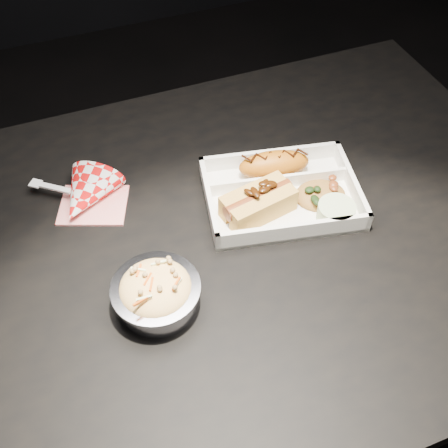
{
  "coord_description": "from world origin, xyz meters",
  "views": [
    {
      "loc": [
        -0.18,
        -0.53,
        1.44
      ],
      "look_at": [
        0.02,
        -0.03,
        0.81
      ],
      "focal_mm": 45.0,
      "sensor_mm": 36.0,
      "label": 1
    }
  ],
  "objects_px": {
    "dining_table": "(207,274)",
    "foil_coleslaw_cup": "(156,292)",
    "fried_pastry": "(274,164)",
    "hotdog": "(258,201)",
    "food_tray": "(281,196)",
    "napkin_fork": "(85,196)"
  },
  "relations": [
    {
      "from": "fried_pastry",
      "to": "napkin_fork",
      "type": "relative_size",
      "value": 0.76
    },
    {
      "from": "fried_pastry",
      "to": "hotdog",
      "type": "distance_m",
      "value": 0.09
    },
    {
      "from": "hotdog",
      "to": "foil_coleslaw_cup",
      "type": "xyz_separation_m",
      "value": [
        -0.2,
        -0.11,
        -0.0
      ]
    },
    {
      "from": "foil_coleslaw_cup",
      "to": "hotdog",
      "type": "bearing_deg",
      "value": 27.9
    },
    {
      "from": "dining_table",
      "to": "food_tray",
      "type": "bearing_deg",
      "value": 13.82
    },
    {
      "from": "fried_pastry",
      "to": "foil_coleslaw_cup",
      "type": "bearing_deg",
      "value": -145.83
    },
    {
      "from": "fried_pastry",
      "to": "hotdog",
      "type": "relative_size",
      "value": 0.98
    },
    {
      "from": "foil_coleslaw_cup",
      "to": "napkin_fork",
      "type": "relative_size",
      "value": 0.78
    },
    {
      "from": "food_tray",
      "to": "fried_pastry",
      "type": "distance_m",
      "value": 0.06
    },
    {
      "from": "fried_pastry",
      "to": "napkin_fork",
      "type": "distance_m",
      "value": 0.32
    },
    {
      "from": "dining_table",
      "to": "food_tray",
      "type": "xyz_separation_m",
      "value": [
        0.15,
        0.04,
        0.1
      ]
    },
    {
      "from": "dining_table",
      "to": "foil_coleslaw_cup",
      "type": "distance_m",
      "value": 0.18
    },
    {
      "from": "dining_table",
      "to": "fried_pastry",
      "type": "height_order",
      "value": "fried_pastry"
    },
    {
      "from": "fried_pastry",
      "to": "hotdog",
      "type": "height_order",
      "value": "hotdog"
    },
    {
      "from": "dining_table",
      "to": "food_tray",
      "type": "distance_m",
      "value": 0.18
    },
    {
      "from": "dining_table",
      "to": "fried_pastry",
      "type": "distance_m",
      "value": 0.22
    },
    {
      "from": "food_tray",
      "to": "napkin_fork",
      "type": "height_order",
      "value": "napkin_fork"
    },
    {
      "from": "napkin_fork",
      "to": "dining_table",
      "type": "bearing_deg",
      "value": -4.92
    },
    {
      "from": "food_tray",
      "to": "foil_coleslaw_cup",
      "type": "xyz_separation_m",
      "value": [
        -0.25,
        -0.12,
        0.02
      ]
    },
    {
      "from": "fried_pastry",
      "to": "foil_coleslaw_cup",
      "type": "height_order",
      "value": "foil_coleslaw_cup"
    },
    {
      "from": "food_tray",
      "to": "fried_pastry",
      "type": "xyz_separation_m",
      "value": [
        0.01,
        0.05,
        0.02
      ]
    },
    {
      "from": "food_tray",
      "to": "napkin_fork",
      "type": "bearing_deg",
      "value": 171.51
    }
  ]
}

